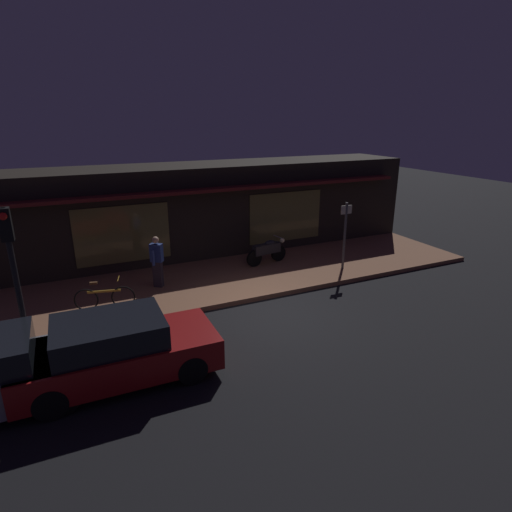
# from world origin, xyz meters

# --- Properties ---
(ground_plane) EXTENTS (60.00, 60.00, 0.00)m
(ground_plane) POSITION_xyz_m (0.00, 0.00, 0.00)
(ground_plane) COLOR black
(sidewalk_slab) EXTENTS (18.00, 4.00, 0.15)m
(sidewalk_slab) POSITION_xyz_m (0.00, 3.00, 0.07)
(sidewalk_slab) COLOR brown
(sidewalk_slab) RESTS_ON ground_plane
(storefront_building) EXTENTS (18.00, 3.30, 3.60)m
(storefront_building) POSITION_xyz_m (0.00, 6.39, 1.80)
(storefront_building) COLOR black
(storefront_building) RESTS_ON ground_plane
(motorcycle) EXTENTS (1.70, 0.58, 0.97)m
(motorcycle) POSITION_xyz_m (1.70, 3.62, 0.65)
(motorcycle) COLOR black
(motorcycle) RESTS_ON sidewalk_slab
(bicycle_parked) EXTENTS (1.62, 0.51, 0.91)m
(bicycle_parked) POSITION_xyz_m (-4.23, 2.04, 0.51)
(bicycle_parked) COLOR black
(bicycle_parked) RESTS_ON sidewalk_slab
(person_photographer) EXTENTS (0.44, 0.54, 1.67)m
(person_photographer) POSITION_xyz_m (-2.47, 3.10, 1.03)
(person_photographer) COLOR #28232D
(person_photographer) RESTS_ON sidewalk_slab
(sign_post) EXTENTS (0.44, 0.09, 2.40)m
(sign_post) POSITION_xyz_m (3.94, 2.00, 1.51)
(sign_post) COLOR #47474C
(sign_post) RESTS_ON sidewalk_slab
(traffic_light_pole) EXTENTS (0.24, 0.33, 3.60)m
(traffic_light_pole) POSITION_xyz_m (-6.08, 0.19, 2.48)
(traffic_light_pole) COLOR black
(traffic_light_pole) RESTS_ON ground_plane
(parked_car_far) EXTENTS (4.13, 1.83, 1.42)m
(parked_car_far) POSITION_xyz_m (-4.33, -1.35, 0.70)
(parked_car_far) COLOR black
(parked_car_far) RESTS_ON ground_plane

